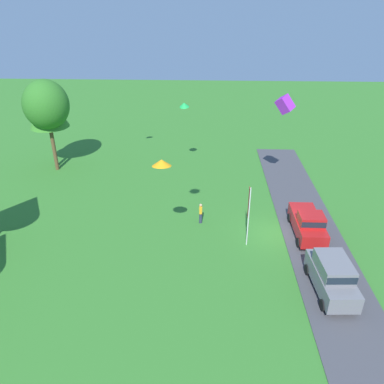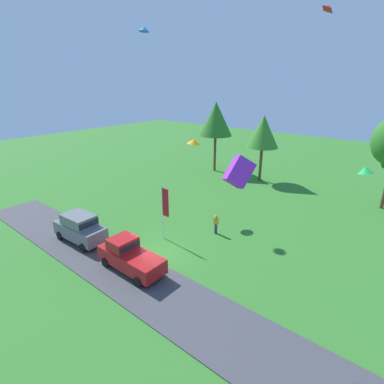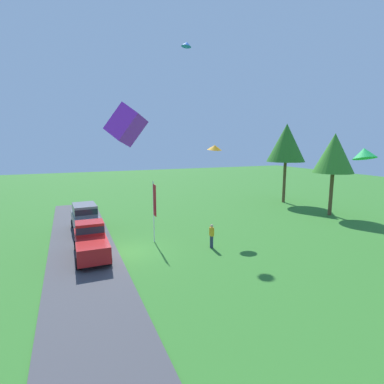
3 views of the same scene
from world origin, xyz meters
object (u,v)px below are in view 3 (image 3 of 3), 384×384
at_px(tree_far_left, 286,143).
at_px(kite_delta_near_flag, 364,153).
at_px(car_suv_near_entrance, 85,217).
at_px(kite_delta_mid_center, 215,147).
at_px(tree_left_of_center, 334,154).
at_px(car_pickup_mid_row, 91,240).
at_px(kite_box_low_drifter, 126,125).
at_px(flag_banner, 154,204).
at_px(person_on_lawn, 212,236).
at_px(kite_delta_high_right, 186,44).

xyz_separation_m(tree_far_left, kite_delta_near_flag, (21.06, -13.71, -0.35)).
bearing_deg(car_suv_near_entrance, kite_delta_mid_center, 72.94).
distance_m(car_suv_near_entrance, tree_left_of_center, 24.33).
relative_size(car_suv_near_entrance, tree_left_of_center, 0.57).
relative_size(car_pickup_mid_row, kite_box_low_drifter, 3.87).
xyz_separation_m(flag_banner, kite_delta_mid_center, (-1.75, 5.75, 4.05)).
relative_size(person_on_lawn, tree_left_of_center, 0.21).
bearing_deg(kite_delta_near_flag, car_suv_near_entrance, -150.35).
bearing_deg(tree_left_of_center, tree_far_left, 179.87).
height_order(kite_delta_mid_center, kite_delta_high_right, kite_delta_high_right).
bearing_deg(tree_left_of_center, car_suv_near_entrance, -98.35).
xyz_separation_m(flag_banner, kite_delta_high_right, (-7.41, 5.49, 13.68)).
bearing_deg(flag_banner, kite_delta_mid_center, 106.92).
bearing_deg(kite_delta_mid_center, car_suv_near_entrance, -107.06).
bearing_deg(car_pickup_mid_row, tree_far_left, 112.54).
xyz_separation_m(car_pickup_mid_row, flag_banner, (-1.10, 4.59, 1.82)).
bearing_deg(kite_box_low_drifter, tree_left_of_center, 114.05).
height_order(person_on_lawn, kite_delta_near_flag, kite_delta_near_flag).
bearing_deg(kite_box_low_drifter, person_on_lawn, 130.94).
bearing_deg(kite_delta_mid_center, car_pickup_mid_row, -74.58).
distance_m(flag_banner, kite_box_low_drifter, 10.52).
distance_m(tree_far_left, kite_delta_near_flag, 25.14).
distance_m(kite_delta_mid_center, kite_delta_high_right, 11.18).
xyz_separation_m(car_pickup_mid_row, kite_delta_near_flag, (11.29, 9.84, 5.85)).
xyz_separation_m(car_suv_near_entrance, kite_delta_mid_center, (3.18, 10.36, 5.67)).
bearing_deg(tree_left_of_center, flag_banner, -85.57).
distance_m(car_pickup_mid_row, flag_banner, 5.06).
relative_size(car_suv_near_entrance, car_pickup_mid_row, 0.94).
bearing_deg(kite_delta_mid_center, flag_banner, -73.08).
height_order(flag_banner, kite_delta_high_right, kite_delta_high_right).
xyz_separation_m(tree_left_of_center, kite_box_low_drifter, (9.98, -22.36, 1.78)).
bearing_deg(car_suv_near_entrance, kite_box_low_drifter, 5.07).
xyz_separation_m(car_suv_near_entrance, flag_banner, (4.93, 4.60, 1.63)).
relative_size(person_on_lawn, kite_delta_high_right, 1.79).
xyz_separation_m(kite_delta_mid_center, kite_delta_near_flag, (14.14, -0.50, -0.01)).
distance_m(car_suv_near_entrance, tree_far_left, 24.61).
distance_m(car_pickup_mid_row, kite_delta_high_right, 20.35).
bearing_deg(kite_box_low_drifter, kite_delta_high_right, 150.79).
xyz_separation_m(person_on_lawn, kite_delta_mid_center, (-4.36, 2.36, 6.09)).
relative_size(tree_left_of_center, flag_banner, 1.80).
height_order(car_pickup_mid_row, kite_delta_near_flag, kite_delta_near_flag).
distance_m(car_pickup_mid_row, kite_box_low_drifter, 10.23).
bearing_deg(flag_banner, tree_far_left, 114.57).
relative_size(tree_far_left, tree_left_of_center, 1.16).
bearing_deg(car_suv_near_entrance, kite_delta_near_flag, 29.65).
xyz_separation_m(tree_left_of_center, kite_delta_near_flag, (13.86, -13.70, 0.67)).
height_order(flag_banner, kite_delta_near_flag, kite_delta_near_flag).
bearing_deg(kite_delta_near_flag, tree_far_left, 146.93).
height_order(tree_left_of_center, kite_delta_high_right, kite_delta_high_right).
distance_m(person_on_lawn, kite_delta_high_right, 18.76).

